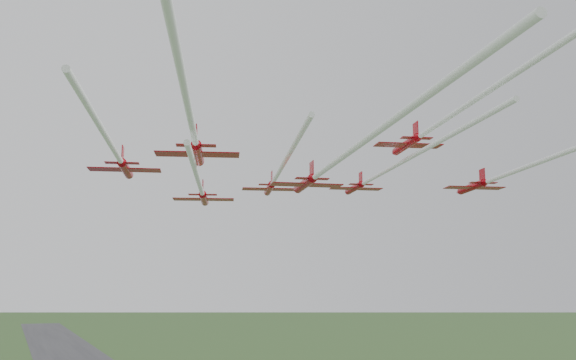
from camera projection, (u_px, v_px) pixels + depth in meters
name	position (u px, v px, depth m)	size (l,w,h in m)	color
jet_lead	(276.00, 176.00, 96.97)	(18.44, 51.75, 2.80)	#B3000B
jet_row2_left	(201.00, 190.00, 90.44)	(17.03, 43.24, 2.78)	#B3000B
jet_row2_right	(382.00, 173.00, 85.66)	(15.06, 51.99, 2.38)	#B3000B
jet_row3_left	(117.00, 155.00, 73.77)	(14.97, 43.49, 2.72)	#B3000B
jet_row3_mid	(334.00, 163.00, 69.90)	(16.36, 59.29, 2.81)	#B3000B
jet_row3_right	(542.00, 161.00, 70.22)	(20.44, 63.85, 2.42)	#B3000B
jet_row4_left	(190.00, 116.00, 57.07)	(22.57, 61.48, 2.83)	#B3000B
jet_row4_right	(443.00, 121.00, 65.86)	(15.05, 47.42, 2.40)	#B3000B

